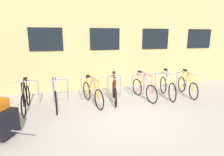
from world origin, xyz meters
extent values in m
plane|color=#B2ADA0|center=(0.00, 0.00, 0.00)|extent=(42.00, 42.00, 0.00)
cube|color=tan|center=(0.00, 6.58, 2.69)|extent=(28.00, 6.75, 5.38)
cube|color=black|center=(-2.40, 3.18, 2.19)|extent=(1.30, 0.04, 0.91)
cube|color=black|center=(0.00, 3.18, 2.19)|extent=(1.30, 0.04, 0.91)
cube|color=black|center=(2.40, 3.18, 2.19)|extent=(1.30, 0.04, 0.91)
cube|color=black|center=(4.80, 3.18, 2.19)|extent=(1.30, 0.04, 0.91)
cylinder|color=gray|center=(-3.19, 1.90, 0.42)|extent=(0.05, 0.05, 0.84)
cylinder|color=gray|center=(-2.68, 1.90, 0.42)|extent=(0.05, 0.05, 0.84)
cylinder|color=gray|center=(-2.93, 1.90, 0.84)|extent=(0.50, 0.05, 0.05)
cylinder|color=gray|center=(-2.19, 1.90, 0.42)|extent=(0.05, 0.05, 0.84)
cylinder|color=gray|center=(-1.68, 1.90, 0.42)|extent=(0.05, 0.05, 0.84)
cylinder|color=gray|center=(-1.93, 1.90, 0.84)|extent=(0.50, 0.05, 0.05)
cylinder|color=gray|center=(-1.19, 1.90, 0.42)|extent=(0.05, 0.05, 0.84)
cylinder|color=gray|center=(-0.68, 1.90, 0.42)|extent=(0.05, 0.05, 0.84)
cylinder|color=gray|center=(-0.93, 1.90, 0.84)|extent=(0.50, 0.05, 0.05)
cylinder|color=gray|center=(-0.19, 1.90, 0.42)|extent=(0.05, 0.05, 0.84)
cylinder|color=gray|center=(0.32, 1.90, 0.42)|extent=(0.05, 0.05, 0.84)
cylinder|color=gray|center=(0.07, 1.90, 0.84)|extent=(0.50, 0.05, 0.05)
cylinder|color=gray|center=(0.81, 1.90, 0.42)|extent=(0.05, 0.05, 0.84)
cylinder|color=gray|center=(1.32, 1.90, 0.42)|extent=(0.05, 0.05, 0.84)
cylinder|color=gray|center=(1.07, 1.90, 0.84)|extent=(0.50, 0.05, 0.05)
cylinder|color=gray|center=(1.81, 1.90, 0.42)|extent=(0.05, 0.05, 0.84)
cylinder|color=gray|center=(2.32, 1.90, 0.42)|extent=(0.05, 0.05, 0.84)
cylinder|color=gray|center=(2.07, 1.90, 0.84)|extent=(0.50, 0.05, 0.05)
cylinder|color=gray|center=(2.81, 1.90, 0.42)|extent=(0.05, 0.05, 0.84)
cylinder|color=gray|center=(3.32, 1.90, 0.42)|extent=(0.05, 0.05, 0.84)
cylinder|color=gray|center=(3.07, 1.90, 0.84)|extent=(0.50, 0.05, 0.05)
torus|color=black|center=(1.01, 1.89, 0.32)|extent=(0.14, 0.68, 0.68)
torus|color=black|center=(1.16, 0.93, 0.32)|extent=(0.14, 0.68, 0.68)
cylinder|color=pink|center=(1.12, 1.19, 0.64)|extent=(0.11, 0.47, 0.76)
cylinder|color=pink|center=(1.06, 1.56, 0.62)|extent=(0.09, 0.34, 0.71)
cylinder|color=pink|center=(1.10, 1.34, 0.99)|extent=(0.15, 0.74, 0.09)
cylinder|color=pink|center=(1.05, 1.65, 0.30)|extent=(0.10, 0.48, 0.07)
cylinder|color=pink|center=(1.03, 1.80, 0.64)|extent=(0.05, 0.20, 0.65)
cylinder|color=pink|center=(1.16, 0.95, 0.67)|extent=(0.04, 0.08, 0.70)
cube|color=black|center=(1.04, 1.71, 0.99)|extent=(0.13, 0.21, 0.06)
cylinder|color=gray|center=(1.15, 0.98, 1.05)|extent=(0.44, 0.09, 0.03)
torus|color=black|center=(-2.13, 1.82, 0.35)|extent=(0.09, 0.75, 0.75)
torus|color=black|center=(-2.06, 0.82, 0.35)|extent=(0.09, 0.75, 0.75)
cylinder|color=#B7B7BC|center=(-2.08, 1.10, 0.65)|extent=(0.07, 0.48, 0.71)
cylinder|color=#B7B7BC|center=(-2.11, 1.48, 0.59)|extent=(0.06, 0.35, 0.61)
cylinder|color=#B7B7BC|center=(-2.09, 1.26, 0.94)|extent=(0.09, 0.77, 0.14)
cylinder|color=#B7B7BC|center=(-2.12, 1.57, 0.33)|extent=(0.06, 0.50, 0.08)
cylinder|color=#B7B7BC|center=(-2.13, 1.73, 0.62)|extent=(0.04, 0.20, 0.54)
cylinder|color=#B7B7BC|center=(-2.06, 0.85, 0.67)|extent=(0.03, 0.08, 0.64)
cube|color=black|center=(-2.12, 1.64, 0.92)|extent=(0.11, 0.21, 0.06)
cylinder|color=gray|center=(-2.07, 0.87, 1.02)|extent=(0.44, 0.06, 0.03)
torus|color=black|center=(-1.00, 1.89, 0.33)|extent=(0.21, 0.68, 0.69)
torus|color=black|center=(-0.74, 0.84, 0.33)|extent=(0.21, 0.68, 0.69)
cylinder|color=orange|center=(-0.81, 1.12, 0.64)|extent=(0.16, 0.52, 0.75)
cylinder|color=orange|center=(-0.91, 1.54, 0.58)|extent=(0.13, 0.39, 0.63)
cylinder|color=orange|center=(-0.86, 1.30, 0.95)|extent=(0.24, 0.84, 0.15)
cylinder|color=orange|center=(-0.94, 1.63, 0.30)|extent=(0.16, 0.53, 0.07)
cylinder|color=orange|center=(-0.98, 1.80, 0.61)|extent=(0.07, 0.20, 0.57)
cylinder|color=orange|center=(-0.75, 0.86, 0.67)|extent=(0.05, 0.08, 0.68)
cube|color=black|center=(-0.96, 1.71, 0.92)|extent=(0.15, 0.22, 0.06)
cylinder|color=gray|center=(-0.75, 0.89, 1.04)|extent=(0.43, 0.13, 0.03)
torus|color=black|center=(0.03, 1.90, 0.31)|extent=(0.17, 0.65, 0.65)
torus|color=black|center=(-0.16, 0.93, 0.31)|extent=(0.17, 0.65, 0.65)
cylinder|color=maroon|center=(-0.11, 1.19, 0.59)|extent=(0.13, 0.47, 0.68)
cylinder|color=maroon|center=(-0.03, 1.57, 0.62)|extent=(0.10, 0.35, 0.73)
cylinder|color=maroon|center=(-0.08, 1.35, 0.95)|extent=(0.18, 0.76, 0.09)
cylinder|color=maroon|center=(-0.02, 1.65, 0.28)|extent=(0.12, 0.49, 0.07)
cylinder|color=maroon|center=(0.02, 1.81, 0.64)|extent=(0.06, 0.20, 0.67)
cylinder|color=maroon|center=(-0.15, 0.95, 0.61)|extent=(0.04, 0.08, 0.62)
cube|color=black|center=(0.00, 1.72, 1.00)|extent=(0.14, 0.22, 0.06)
cylinder|color=gray|center=(-0.15, 0.97, 0.95)|extent=(0.44, 0.11, 0.03)
torus|color=black|center=(-3.02, 1.85, 0.33)|extent=(0.07, 0.70, 0.70)
torus|color=black|center=(-2.98, 0.88, 0.33)|extent=(0.07, 0.70, 0.70)
cylinder|color=black|center=(-2.99, 1.15, 0.64)|extent=(0.06, 0.47, 0.74)
cylinder|color=black|center=(-3.01, 1.52, 0.61)|extent=(0.05, 0.34, 0.68)
cylinder|color=black|center=(-3.00, 1.30, 0.97)|extent=(0.07, 0.74, 0.10)
cylinder|color=black|center=(-3.01, 1.61, 0.30)|extent=(0.04, 0.49, 0.07)
cylinder|color=black|center=(-3.02, 1.76, 0.64)|extent=(0.03, 0.20, 0.62)
cylinder|color=black|center=(-2.98, 0.91, 0.67)|extent=(0.03, 0.08, 0.68)
cube|color=black|center=(-3.01, 1.67, 0.97)|extent=(0.11, 0.20, 0.06)
cylinder|color=gray|center=(-2.98, 0.93, 1.04)|extent=(0.44, 0.04, 0.03)
torus|color=black|center=(2.16, 1.86, 0.34)|extent=(0.19, 0.71, 0.71)
torus|color=black|center=(1.95, 0.87, 0.34)|extent=(0.19, 0.71, 0.71)
cylinder|color=silver|center=(2.01, 1.14, 0.62)|extent=(0.14, 0.48, 0.69)
cylinder|color=silver|center=(2.09, 1.52, 0.64)|extent=(0.11, 0.36, 0.72)
cylinder|color=silver|center=(2.04, 1.30, 0.97)|extent=(0.20, 0.77, 0.08)
cylinder|color=silver|center=(2.10, 1.61, 0.31)|extent=(0.13, 0.50, 0.07)
cylinder|color=silver|center=(2.14, 1.77, 0.66)|extent=(0.07, 0.20, 0.66)
cylinder|color=silver|center=(1.95, 0.89, 0.65)|extent=(0.04, 0.08, 0.62)
cube|color=black|center=(2.12, 1.68, 1.02)|extent=(0.14, 0.22, 0.06)
cylinder|color=gray|center=(1.96, 0.92, 0.98)|extent=(0.44, 0.12, 0.03)
torus|color=black|center=(3.04, 1.86, 0.31)|extent=(0.16, 0.66, 0.66)
torus|color=black|center=(2.85, 0.87, 0.31)|extent=(0.16, 0.66, 0.66)
cylinder|color=yellow|center=(2.91, 1.14, 0.59)|extent=(0.12, 0.48, 0.67)
cylinder|color=yellow|center=(2.98, 1.52, 0.60)|extent=(0.10, 0.35, 0.68)
cylinder|color=yellow|center=(2.93, 1.30, 0.92)|extent=(0.18, 0.76, 0.06)
cylinder|color=yellow|center=(2.99, 1.61, 0.29)|extent=(0.12, 0.50, 0.07)
cylinder|color=yellow|center=(3.02, 1.77, 0.62)|extent=(0.06, 0.20, 0.63)
cylinder|color=yellow|center=(2.86, 0.90, 0.61)|extent=(0.04, 0.08, 0.60)
cube|color=black|center=(3.01, 1.68, 0.96)|extent=(0.14, 0.21, 0.06)
cylinder|color=gray|center=(2.86, 0.92, 0.94)|extent=(0.44, 0.11, 0.03)
torus|color=black|center=(-3.26, 0.12, 0.19)|extent=(0.39, 0.22, 0.41)
cylinder|color=gray|center=(-2.76, -0.51, 0.21)|extent=(0.50, 0.27, 0.03)
camera|label=1|loc=(-1.76, -4.60, 2.32)|focal=29.09mm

